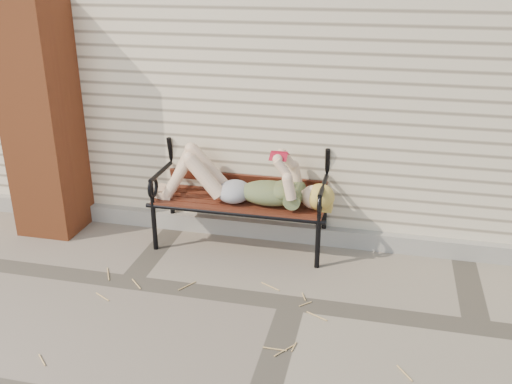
# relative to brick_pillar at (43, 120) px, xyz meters

# --- Properties ---
(ground) EXTENTS (80.00, 80.00, 0.00)m
(ground) POSITION_rel_brick_pillar_xyz_m (2.30, -0.75, -1.00)
(ground) COLOR gray
(ground) RESTS_ON ground
(house_wall) EXTENTS (8.00, 4.00, 3.00)m
(house_wall) POSITION_rel_brick_pillar_xyz_m (2.30, 2.25, 0.50)
(house_wall) COLOR beige
(house_wall) RESTS_ON ground
(foundation_strip) EXTENTS (8.00, 0.10, 0.15)m
(foundation_strip) POSITION_rel_brick_pillar_xyz_m (2.30, 0.22, -0.93)
(foundation_strip) COLOR #A19E92
(foundation_strip) RESTS_ON ground
(brick_pillar) EXTENTS (0.50, 0.50, 2.00)m
(brick_pillar) POSITION_rel_brick_pillar_xyz_m (0.00, 0.00, 0.00)
(brick_pillar) COLOR #9B4823
(brick_pillar) RESTS_ON ground
(garden_bench) EXTENTS (1.55, 0.62, 1.00)m
(garden_bench) POSITION_rel_brick_pillar_xyz_m (1.72, 0.10, -0.44)
(garden_bench) COLOR black
(garden_bench) RESTS_ON ground
(reading_woman) EXTENTS (1.46, 0.33, 0.46)m
(reading_woman) POSITION_rel_brick_pillar_xyz_m (1.73, -0.02, -0.41)
(reading_woman) COLOR #0B374D
(reading_woman) RESTS_ON ground
(straw_scatter) EXTENTS (2.88, 1.63, 0.01)m
(straw_scatter) POSITION_rel_brick_pillar_xyz_m (2.00, -0.91, -0.99)
(straw_scatter) COLOR tan
(straw_scatter) RESTS_ON ground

